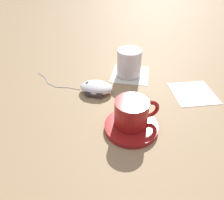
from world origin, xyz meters
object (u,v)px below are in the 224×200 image
(saucer, at_px, (131,127))
(drinking_glass, at_px, (129,62))
(coffee_cup, at_px, (132,112))
(computer_mouse, at_px, (96,87))

(saucer, height_order, drinking_glass, drinking_glass)
(saucer, bearing_deg, coffee_cup, 120.91)
(saucer, relative_size, computer_mouse, 1.12)
(coffee_cup, relative_size, drinking_glass, 1.10)
(coffee_cup, height_order, computer_mouse, coffee_cup)
(coffee_cup, height_order, drinking_glass, drinking_glass)
(saucer, height_order, coffee_cup, coffee_cup)
(computer_mouse, bearing_deg, saucer, -20.89)
(drinking_glass, bearing_deg, computer_mouse, -97.43)
(computer_mouse, bearing_deg, coffee_cup, -19.22)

